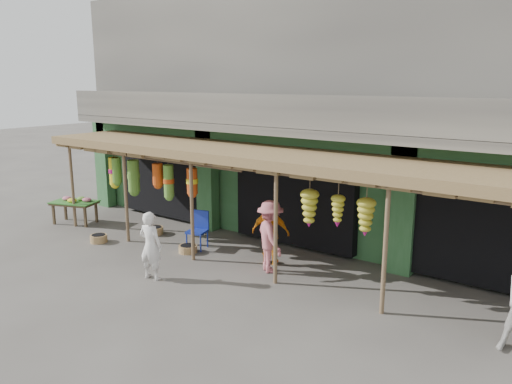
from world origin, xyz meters
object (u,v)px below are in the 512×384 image
Objects in this scene: person_front at (151,246)px; person_shopper at (270,236)px; blue_chair at (199,228)px; person_vendor at (271,232)px; flower_table at (75,203)px.

person_shopper is at bearing -143.97° from person_front.
person_front is 0.92× the size of person_shopper.
person_front is at bearing -90.47° from blue_chair.
blue_chair is 2.56m from person_shopper.
person_shopper is at bearing 107.70° from person_vendor.
blue_chair reaches higher than flower_table.
person_shopper reaches higher than person_vendor.
person_vendor is 0.48m from person_shopper.
person_vendor is at bearing -20.20° from person_shopper.
person_vendor is at bearing -12.27° from blue_chair.
blue_chair is at bearing -13.25° from flower_table.
flower_table is at bearing 38.32° from person_shopper.
flower_table is 1.00× the size of person_front.
flower_table is at bearing -10.48° from person_vendor.
person_shopper reaches higher than person_front.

